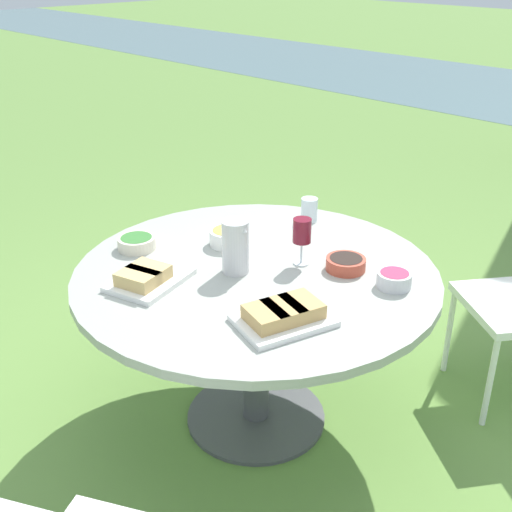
{
  "coord_description": "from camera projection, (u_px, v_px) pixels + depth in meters",
  "views": [
    {
      "loc": [
        1.57,
        -1.52,
        1.82
      ],
      "look_at": [
        0.0,
        0.0,
        0.77
      ],
      "focal_mm": 45.0,
      "sensor_mm": 36.0,
      "label": 1
    }
  ],
  "objects": [
    {
      "name": "bowl_olives",
      "position": [
        346.0,
        263.0,
        2.44
      ],
      "size": [
        0.15,
        0.15,
        0.05
      ],
      "color": "#B74733",
      "rests_on": "dining_table"
    },
    {
      "name": "wine_glass",
      "position": [
        302.0,
        232.0,
        2.44
      ],
      "size": [
        0.07,
        0.07,
        0.19
      ],
      "color": "silver",
      "rests_on": "dining_table"
    },
    {
      "name": "water_pitcher",
      "position": [
        236.0,
        247.0,
        2.39
      ],
      "size": [
        0.11,
        0.1,
        0.21
      ],
      "color": "silver",
      "rests_on": "dining_table"
    },
    {
      "name": "dining_table",
      "position": [
        256.0,
        294.0,
        2.49
      ],
      "size": [
        1.4,
        1.4,
        0.71
      ],
      "color": "#4C4C51",
      "rests_on": "ground_plane"
    },
    {
      "name": "platter_bread_main",
      "position": [
        284.0,
        315.0,
        2.09
      ],
      "size": [
        0.29,
        0.35,
        0.07
      ],
      "color": "white",
      "rests_on": "dining_table"
    },
    {
      "name": "platter_charcuterie",
      "position": [
        146.0,
        278.0,
        2.33
      ],
      "size": [
        0.29,
        0.34,
        0.07
      ],
      "color": "white",
      "rests_on": "dining_table"
    },
    {
      "name": "ground_plane",
      "position": [
        256.0,
        417.0,
        2.76
      ],
      "size": [
        40.0,
        40.0,
        0.0
      ],
      "primitive_type": "plane",
      "color": "#668E42"
    },
    {
      "name": "cup_water_near",
      "position": [
        309.0,
        210.0,
        2.87
      ],
      "size": [
        0.07,
        0.07,
        0.11
      ],
      "color": "silver",
      "rests_on": "dining_table"
    },
    {
      "name": "bowl_salad",
      "position": [
        137.0,
        242.0,
        2.61
      ],
      "size": [
        0.16,
        0.16,
        0.05
      ],
      "color": "beige",
      "rests_on": "dining_table"
    },
    {
      "name": "bowl_fries",
      "position": [
        228.0,
        236.0,
        2.64
      ],
      "size": [
        0.15,
        0.15,
        0.07
      ],
      "color": "white",
      "rests_on": "dining_table"
    },
    {
      "name": "bowl_dip_red",
      "position": [
        394.0,
        279.0,
        2.32
      ],
      "size": [
        0.13,
        0.13,
        0.06
      ],
      "color": "silver",
      "rests_on": "dining_table"
    }
  ]
}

